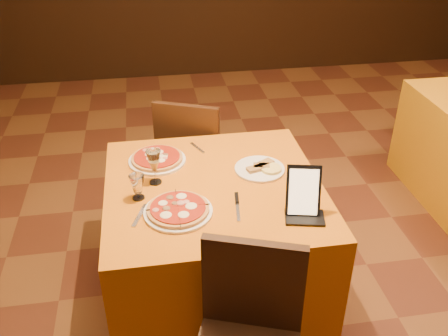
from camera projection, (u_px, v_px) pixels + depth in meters
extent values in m
cube|color=#5E2D19|center=(309.00, 272.00, 3.08)|extent=(6.00, 7.00, 0.01)
cube|color=#C8690C|center=(214.00, 242.00, 2.74)|extent=(1.10, 1.10, 0.75)
cylinder|color=white|center=(178.00, 212.00, 2.34)|extent=(0.33, 0.33, 0.01)
cylinder|color=#AD4C23|center=(178.00, 209.00, 2.33)|extent=(0.29, 0.29, 0.02)
cylinder|color=white|center=(157.00, 161.00, 2.74)|extent=(0.31, 0.31, 0.01)
cylinder|color=#AD4C23|center=(157.00, 158.00, 2.73)|extent=(0.28, 0.28, 0.02)
cylinder|color=white|center=(260.00, 169.00, 2.66)|extent=(0.27, 0.27, 0.01)
cylinder|color=olive|center=(260.00, 166.00, 2.66)|extent=(0.17, 0.17, 0.02)
cube|color=black|center=(303.00, 191.00, 2.28)|extent=(0.18, 0.13, 0.23)
cube|color=#A6A6AD|center=(238.00, 209.00, 2.36)|extent=(0.04, 0.19, 0.01)
cube|color=silver|center=(140.00, 215.00, 2.32)|extent=(0.08, 0.17, 0.01)
cube|color=silver|center=(197.00, 148.00, 2.87)|extent=(0.07, 0.14, 0.01)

